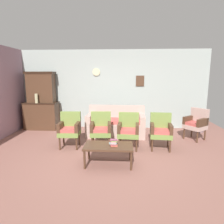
{
  "coord_description": "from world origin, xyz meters",
  "views": [
    {
      "loc": [
        0.35,
        -4.27,
        1.83
      ],
      "look_at": [
        0.03,
        1.02,
        0.85
      ],
      "focal_mm": 31.6,
      "sensor_mm": 36.0,
      "label": 1
    }
  ],
  "objects_px": {
    "floral_couch": "(116,125)",
    "armchair_near_couch_end": "(128,129)",
    "coffee_table": "(109,147)",
    "book_stack_on_table": "(114,143)",
    "side_cabinet": "(42,116)",
    "armchair_row_middle": "(161,130)",
    "armchair_by_doorway": "(101,128)",
    "floor_vase_by_wall": "(200,123)",
    "wingback_chair_by_fireplace": "(196,123)",
    "armchair_near_cabinet": "(70,128)",
    "vase_on_cabinet": "(36,98)"
  },
  "relations": [
    {
      "from": "wingback_chair_by_fireplace",
      "to": "book_stack_on_table",
      "type": "xyz_separation_m",
      "value": [
        -2.29,
        -1.84,
        -0.01
      ]
    },
    {
      "from": "armchair_by_doorway",
      "to": "floor_vase_by_wall",
      "type": "distance_m",
      "value": 3.44
    },
    {
      "from": "coffee_table",
      "to": "book_stack_on_table",
      "type": "bearing_deg",
      "value": -23.94
    },
    {
      "from": "side_cabinet",
      "to": "coffee_table",
      "type": "distance_m",
      "value": 3.67
    },
    {
      "from": "armchair_near_couch_end",
      "to": "coffee_table",
      "type": "relative_size",
      "value": 0.9
    },
    {
      "from": "floral_couch",
      "to": "armchair_near_cabinet",
      "type": "height_order",
      "value": "same"
    },
    {
      "from": "side_cabinet",
      "to": "book_stack_on_table",
      "type": "bearing_deg",
      "value": -45.83
    },
    {
      "from": "vase_on_cabinet",
      "to": "floor_vase_by_wall",
      "type": "xyz_separation_m",
      "value": [
        5.39,
        0.09,
        -0.79
      ]
    },
    {
      "from": "armchair_near_couch_end",
      "to": "floor_vase_by_wall",
      "type": "height_order",
      "value": "armchair_near_couch_end"
    },
    {
      "from": "armchair_near_couch_end",
      "to": "coffee_table",
      "type": "xyz_separation_m",
      "value": [
        -0.43,
        -0.97,
        -0.12
      ]
    },
    {
      "from": "armchair_near_couch_end",
      "to": "wingback_chair_by_fireplace",
      "type": "bearing_deg",
      "value": 22.69
    },
    {
      "from": "floral_couch",
      "to": "floor_vase_by_wall",
      "type": "distance_m",
      "value": 2.78
    },
    {
      "from": "armchair_by_doorway",
      "to": "floor_vase_by_wall",
      "type": "height_order",
      "value": "armchair_by_doorway"
    },
    {
      "from": "side_cabinet",
      "to": "armchair_near_couch_end",
      "type": "distance_m",
      "value": 3.4
    },
    {
      "from": "armchair_row_middle",
      "to": "coffee_table",
      "type": "relative_size",
      "value": 0.9
    },
    {
      "from": "armchair_row_middle",
      "to": "floor_vase_by_wall",
      "type": "bearing_deg",
      "value": 45.38
    },
    {
      "from": "armchair_by_doorway",
      "to": "coffee_table",
      "type": "bearing_deg",
      "value": -74.83
    },
    {
      "from": "floral_couch",
      "to": "wingback_chair_by_fireplace",
      "type": "xyz_separation_m",
      "value": [
        2.33,
        -0.28,
        0.17
      ]
    },
    {
      "from": "coffee_table",
      "to": "floor_vase_by_wall",
      "type": "distance_m",
      "value": 3.8
    },
    {
      "from": "floral_couch",
      "to": "wingback_chair_by_fireplace",
      "type": "height_order",
      "value": "same"
    },
    {
      "from": "armchair_by_doorway",
      "to": "floral_couch",
      "type": "bearing_deg",
      "value": 71.32
    },
    {
      "from": "side_cabinet",
      "to": "armchair_row_middle",
      "type": "xyz_separation_m",
      "value": [
        3.76,
        -1.68,
        0.03
      ]
    },
    {
      "from": "coffee_table",
      "to": "book_stack_on_table",
      "type": "xyz_separation_m",
      "value": [
        0.11,
        -0.05,
        0.12
      ]
    },
    {
      "from": "armchair_by_doorway",
      "to": "book_stack_on_table",
      "type": "xyz_separation_m",
      "value": [
        0.39,
        -1.09,
        -0.01
      ]
    },
    {
      "from": "armchair_row_middle",
      "to": "book_stack_on_table",
      "type": "xyz_separation_m",
      "value": [
        -1.13,
        -1.02,
        -0.01
      ]
    },
    {
      "from": "coffee_table",
      "to": "floor_vase_by_wall",
      "type": "xyz_separation_m",
      "value": [
        2.8,
        2.56,
        -0.08
      ]
    },
    {
      "from": "armchair_near_cabinet",
      "to": "coffee_table",
      "type": "height_order",
      "value": "armchair_near_cabinet"
    },
    {
      "from": "wingback_chair_by_fireplace",
      "to": "side_cabinet",
      "type": "bearing_deg",
      "value": 170.03
    },
    {
      "from": "floor_vase_by_wall",
      "to": "armchair_near_couch_end",
      "type": "bearing_deg",
      "value": -146.23
    },
    {
      "from": "book_stack_on_table",
      "to": "wingback_chair_by_fireplace",
      "type": "bearing_deg",
      "value": 38.86
    },
    {
      "from": "armchair_near_couch_end",
      "to": "side_cabinet",
      "type": "bearing_deg",
      "value": 150.26
    },
    {
      "from": "armchair_near_couch_end",
      "to": "armchair_row_middle",
      "type": "height_order",
      "value": "same"
    },
    {
      "from": "armchair_row_middle",
      "to": "coffee_table",
      "type": "distance_m",
      "value": 1.58
    },
    {
      "from": "side_cabinet",
      "to": "armchair_row_middle",
      "type": "bearing_deg",
      "value": -24.1
    },
    {
      "from": "armchair_by_doorway",
      "to": "coffee_table",
      "type": "xyz_separation_m",
      "value": [
        0.28,
        -1.04,
        -0.12
      ]
    },
    {
      "from": "floral_couch",
      "to": "armchair_near_couch_end",
      "type": "xyz_separation_m",
      "value": [
        0.36,
        -1.1,
        0.17
      ]
    },
    {
      "from": "vase_on_cabinet",
      "to": "floor_vase_by_wall",
      "type": "bearing_deg",
      "value": 0.93
    },
    {
      "from": "coffee_table",
      "to": "armchair_near_cabinet",
      "type": "bearing_deg",
      "value": 137.66
    },
    {
      "from": "book_stack_on_table",
      "to": "armchair_near_couch_end",
      "type": "bearing_deg",
      "value": 72.5
    },
    {
      "from": "floral_couch",
      "to": "book_stack_on_table",
      "type": "bearing_deg",
      "value": -88.97
    },
    {
      "from": "wingback_chair_by_fireplace",
      "to": "book_stack_on_table",
      "type": "distance_m",
      "value": 2.94
    },
    {
      "from": "armchair_by_doorway",
      "to": "wingback_chair_by_fireplace",
      "type": "height_order",
      "value": "same"
    },
    {
      "from": "armchair_near_couch_end",
      "to": "floral_couch",
      "type": "bearing_deg",
      "value": 108.16
    },
    {
      "from": "vase_on_cabinet",
      "to": "floral_couch",
      "type": "relative_size",
      "value": 0.18
    },
    {
      "from": "wingback_chair_by_fireplace",
      "to": "floor_vase_by_wall",
      "type": "bearing_deg",
      "value": 62.0
    },
    {
      "from": "floral_couch",
      "to": "armchair_row_middle",
      "type": "relative_size",
      "value": 1.99
    },
    {
      "from": "armchair_near_couch_end",
      "to": "armchair_row_middle",
      "type": "xyz_separation_m",
      "value": [
        0.81,
        0.0,
        0.0
      ]
    },
    {
      "from": "side_cabinet",
      "to": "book_stack_on_table",
      "type": "distance_m",
      "value": 3.77
    },
    {
      "from": "armchair_near_cabinet",
      "to": "wingback_chair_by_fireplace",
      "type": "bearing_deg",
      "value": 13.12
    },
    {
      "from": "coffee_table",
      "to": "armchair_row_middle",
      "type": "bearing_deg",
      "value": 38.29
    }
  ]
}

